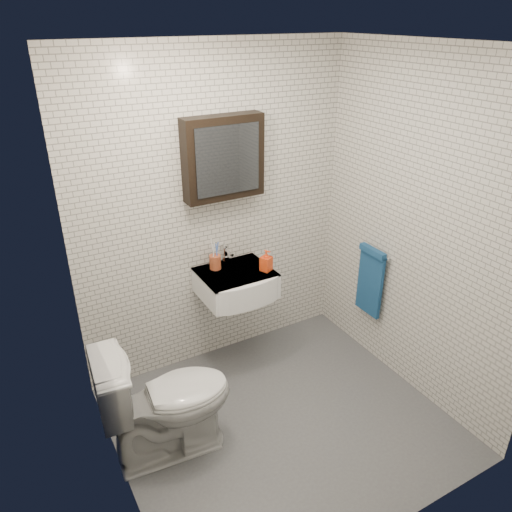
{
  "coord_description": "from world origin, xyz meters",
  "views": [
    {
      "loc": [
        -1.47,
        -2.24,
        2.65
      ],
      "look_at": [
        0.05,
        0.45,
        1.12
      ],
      "focal_mm": 35.0,
      "sensor_mm": 36.0,
      "label": 1
    }
  ],
  "objects": [
    {
      "name": "faucet",
      "position": [
        0.05,
        0.93,
        0.92
      ],
      "size": [
        0.06,
        0.2,
        0.15
      ],
      "color": "silver",
      "rests_on": "washbasin"
    },
    {
      "name": "ground",
      "position": [
        0.0,
        0.0,
        0.01
      ],
      "size": [
        2.2,
        2.0,
        0.01
      ],
      "primitive_type": "cube",
      "color": "#4D4F55",
      "rests_on": "ground"
    },
    {
      "name": "washbasin",
      "position": [
        0.05,
        0.73,
        0.76
      ],
      "size": [
        0.55,
        0.5,
        0.2
      ],
      "color": "white",
      "rests_on": "room_shell"
    },
    {
      "name": "towel_rail",
      "position": [
        1.04,
        0.35,
        0.72
      ],
      "size": [
        0.09,
        0.3,
        0.58
      ],
      "color": "silver",
      "rests_on": "room_shell"
    },
    {
      "name": "room_shell",
      "position": [
        0.0,
        0.0,
        1.47
      ],
      "size": [
        2.22,
        2.02,
        2.51
      ],
      "color": "silver",
      "rests_on": "ground"
    },
    {
      "name": "mirror_cabinet",
      "position": [
        0.05,
        0.93,
        1.7
      ],
      "size": [
        0.6,
        0.15,
        0.6
      ],
      "color": "black",
      "rests_on": "room_shell"
    },
    {
      "name": "toothbrush_cup",
      "position": [
        -0.06,
        0.9,
        0.91
      ],
      "size": [
        0.09,
        0.09,
        0.24
      ],
      "rotation": [
        0.0,
        0.0,
        0.03
      ],
      "color": "#A74929",
      "rests_on": "washbasin"
    },
    {
      "name": "toilet",
      "position": [
        -0.77,
        0.16,
        0.42
      ],
      "size": [
        0.87,
        0.55,
        0.85
      ],
      "primitive_type": "imported",
      "rotation": [
        0.0,
        0.0,
        1.48
      ],
      "color": "silver",
      "rests_on": "ground"
    },
    {
      "name": "soap_bottle",
      "position": [
        0.27,
        0.68,
        0.93
      ],
      "size": [
        0.1,
        0.1,
        0.17
      ],
      "primitive_type": "imported",
      "rotation": [
        0.0,
        0.0,
        0.43
      ],
      "color": "orange",
      "rests_on": "washbasin"
    }
  ]
}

